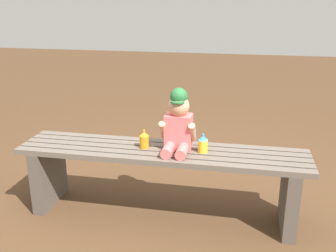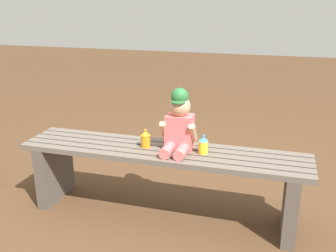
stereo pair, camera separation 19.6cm
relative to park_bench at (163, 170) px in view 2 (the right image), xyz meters
The scene contains 5 objects.
ground_plane 0.33m from the park_bench, 90.00° to the left, with size 16.00×16.00×0.00m, color #4C331E.
park_bench is the anchor object (origin of this frame).
child_figure 0.34m from the park_bench, 10.78° to the left, with size 0.23×0.27×0.40m.
sippy_cup_left 0.24m from the park_bench, behind, with size 0.06×0.06×0.12m.
sippy_cup_right 0.34m from the park_bench, ahead, with size 0.06×0.06×0.12m.
Camera 2 is at (0.69, -2.23, 1.42)m, focal length 41.34 mm.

